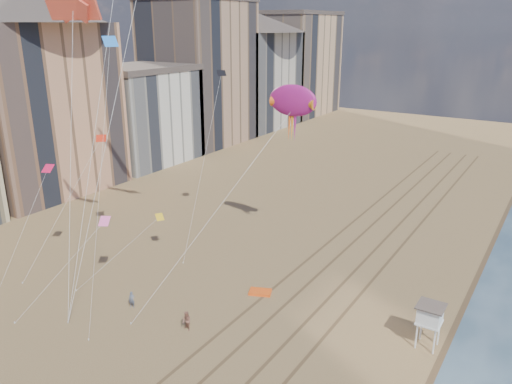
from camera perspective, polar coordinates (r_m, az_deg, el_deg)
tracks at (r=49.52m, az=7.92°, el=-10.29°), size 7.68×120.00×0.01m
buildings at (r=100.49m, az=-8.70°, el=12.61°), size 34.72×131.35×29.00m
lifeguard_stand at (r=41.29m, az=19.27°, el=-13.13°), size 2.02×2.02×3.64m
grounded_kite at (r=47.40m, az=0.49°, el=-11.36°), size 2.38×1.98×0.23m
show_kite at (r=51.30m, az=4.20°, el=10.33°), size 4.92×10.57×25.56m
kite_flyer_a at (r=46.32m, az=-14.01°, el=-11.84°), size 0.65×0.58×1.50m
kite_flyer_b at (r=42.37m, az=-7.92°, el=-14.41°), size 0.94×0.80×1.69m
small_kites at (r=49.80m, az=-14.97°, el=5.80°), size 12.01×17.08×19.21m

